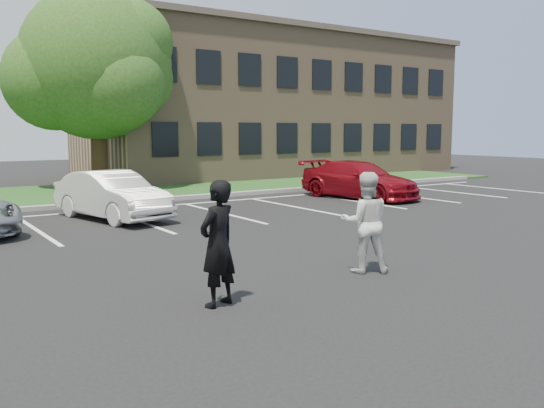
{
  "coord_description": "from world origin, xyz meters",
  "views": [
    {
      "loc": [
        -5.99,
        -7.91,
        2.64
      ],
      "look_at": [
        0.0,
        1.0,
        1.25
      ],
      "focal_mm": 38.0,
      "sensor_mm": 36.0,
      "label": 1
    }
  ],
  "objects_px": {
    "tree": "(97,68)",
    "man_white_shirt": "(365,222)",
    "man_black_suit": "(218,244)",
    "car_red_compact": "(359,180)",
    "office_building": "(270,105)",
    "car_white_sedan": "(112,195)"
  },
  "relations": [
    {
      "from": "man_black_suit",
      "to": "car_red_compact",
      "type": "xyz_separation_m",
      "value": [
        11.16,
        9.09,
        -0.24
      ]
    },
    {
      "from": "man_black_suit",
      "to": "man_white_shirt",
      "type": "height_order",
      "value": "man_black_suit"
    },
    {
      "from": "tree",
      "to": "man_white_shirt",
      "type": "xyz_separation_m",
      "value": [
        -0.79,
        -18.12,
        -4.41
      ]
    },
    {
      "from": "tree",
      "to": "car_white_sedan",
      "type": "distance_m",
      "value": 10.66
    },
    {
      "from": "man_white_shirt",
      "to": "car_red_compact",
      "type": "xyz_separation_m",
      "value": [
        7.89,
        8.78,
        -0.22
      ]
    },
    {
      "from": "office_building",
      "to": "car_red_compact",
      "type": "relative_size",
      "value": 4.53
    },
    {
      "from": "office_building",
      "to": "car_red_compact",
      "type": "distance_m",
      "value": 14.62
    },
    {
      "from": "office_building",
      "to": "car_white_sedan",
      "type": "height_order",
      "value": "office_building"
    },
    {
      "from": "office_building",
      "to": "tree",
      "type": "bearing_deg",
      "value": -161.3
    },
    {
      "from": "car_white_sedan",
      "to": "car_red_compact",
      "type": "bearing_deg",
      "value": -13.44
    },
    {
      "from": "tree",
      "to": "man_white_shirt",
      "type": "distance_m",
      "value": 18.67
    },
    {
      "from": "man_white_shirt",
      "to": "car_white_sedan",
      "type": "relative_size",
      "value": 0.43
    },
    {
      "from": "car_white_sedan",
      "to": "tree",
      "type": "bearing_deg",
      "value": 61.48
    },
    {
      "from": "man_black_suit",
      "to": "car_white_sedan",
      "type": "height_order",
      "value": "man_black_suit"
    },
    {
      "from": "man_white_shirt",
      "to": "car_red_compact",
      "type": "height_order",
      "value": "man_white_shirt"
    },
    {
      "from": "office_building",
      "to": "man_white_shirt",
      "type": "bearing_deg",
      "value": -119.82
    },
    {
      "from": "man_black_suit",
      "to": "man_white_shirt",
      "type": "xyz_separation_m",
      "value": [
        3.27,
        0.31,
        -0.02
      ]
    },
    {
      "from": "office_building",
      "to": "car_red_compact",
      "type": "xyz_separation_m",
      "value": [
        -4.8,
        -13.37,
        -3.44
      ]
    },
    {
      "from": "man_black_suit",
      "to": "car_red_compact",
      "type": "relative_size",
      "value": 0.39
    },
    {
      "from": "office_building",
      "to": "tree",
      "type": "distance_m",
      "value": 12.63
    },
    {
      "from": "car_red_compact",
      "to": "office_building",
      "type": "bearing_deg",
      "value": 60.39
    },
    {
      "from": "office_building",
      "to": "man_black_suit",
      "type": "relative_size",
      "value": 11.75
    }
  ]
}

